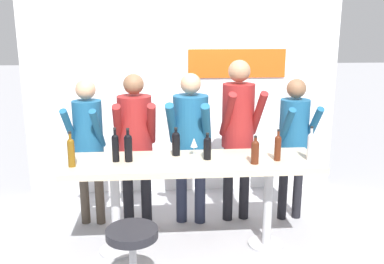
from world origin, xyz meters
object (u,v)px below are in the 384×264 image
(wine_bottle_2, at_px, (176,142))
(wine_glass_0, at_px, (194,143))
(bar_stool, at_px, (133,253))
(wine_bottle_0, at_px, (278,147))
(wine_bottle_5, at_px, (115,146))
(person_center_right, at_px, (294,134))
(person_far_left, at_px, (88,136))
(person_left, at_px, (135,133))
(wine_bottle_6, at_px, (128,146))
(tasting_table, at_px, (193,173))
(wine_bottle_1, at_px, (311,145))
(wine_bottle_7, at_px, (207,147))
(person_center_left, at_px, (191,133))
(wine_bottle_3, at_px, (71,151))
(wine_bottle_4, at_px, (255,151))
(person_center, at_px, (238,123))

(wine_bottle_2, height_order, wine_glass_0, wine_bottle_2)
(bar_stool, xyz_separation_m, wine_glass_0, (0.57, 0.93, 0.63))
(wine_bottle_0, relative_size, wine_bottle_5, 0.93)
(person_center_right, relative_size, wine_bottle_2, 5.74)
(wine_bottle_0, bearing_deg, wine_bottle_5, 176.58)
(person_far_left, distance_m, person_left, 0.50)
(wine_bottle_5, distance_m, wine_bottle_6, 0.12)
(tasting_table, xyz_separation_m, wine_bottle_6, (-0.61, 0.01, 0.28))
(person_left, bearing_deg, person_far_left, 177.18)
(wine_bottle_1, bearing_deg, wine_glass_0, 167.56)
(tasting_table, height_order, wine_bottle_7, wine_bottle_7)
(wine_bottle_0, relative_size, wine_bottle_2, 1.08)
(person_left, bearing_deg, wine_bottle_0, -30.02)
(person_center_left, bearing_deg, wine_bottle_3, -137.90)
(wine_bottle_4, bearing_deg, wine_bottle_2, 156.05)
(person_center, bearing_deg, wine_bottle_5, -161.28)
(person_far_left, distance_m, person_center_right, 2.24)
(person_center_left, height_order, wine_bottle_6, person_center_left)
(wine_bottle_4, xyz_separation_m, wine_bottle_5, (-1.29, 0.17, 0.02))
(person_center, relative_size, person_center_right, 1.13)
(person_center, bearing_deg, wine_bottle_4, -95.43)
(wine_bottle_3, bearing_deg, person_left, 54.18)
(person_center_right, xyz_separation_m, wine_bottle_5, (-1.89, -0.58, 0.07))
(wine_bottle_7, bearing_deg, bar_stool, -130.77)
(tasting_table, distance_m, wine_glass_0, 0.30)
(tasting_table, bearing_deg, wine_bottle_6, 178.89)
(person_left, distance_m, wine_bottle_5, 0.64)
(person_left, distance_m, person_center_left, 0.60)
(wine_bottle_6, relative_size, wine_glass_0, 1.82)
(bar_stool, relative_size, wine_bottle_1, 1.90)
(person_center_left, relative_size, person_center_right, 1.04)
(wine_bottle_4, bearing_deg, person_left, 145.12)
(tasting_table, distance_m, wine_bottle_1, 1.15)
(bar_stool, relative_size, wine_bottle_2, 2.22)
(person_center_right, distance_m, wine_bottle_6, 1.87)
(wine_bottle_1, distance_m, wine_glass_0, 1.11)
(wine_bottle_2, xyz_separation_m, wine_bottle_7, (0.29, -0.15, -0.01))
(wine_glass_0, bearing_deg, wine_bottle_7, -49.56)
(person_center, distance_m, wine_bottle_5, 1.41)
(person_far_left, height_order, person_left, person_left)
(person_center_left, distance_m, wine_bottle_5, 0.94)
(person_left, xyz_separation_m, wine_bottle_1, (1.68, -0.73, 0.04))
(wine_bottle_0, relative_size, wine_glass_0, 1.71)
(wine_bottle_3, bearing_deg, person_far_left, 87.38)
(wine_bottle_0, bearing_deg, person_center, 109.85)
(person_center_left, height_order, person_center, person_center)
(wine_glass_0, bearing_deg, wine_bottle_2, 175.16)
(wine_bottle_2, xyz_separation_m, wine_glass_0, (0.18, -0.01, -0.01))
(bar_stool, height_order, wine_bottle_4, wine_bottle_4)
(tasting_table, xyz_separation_m, wine_bottle_3, (-1.11, -0.10, 0.28))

